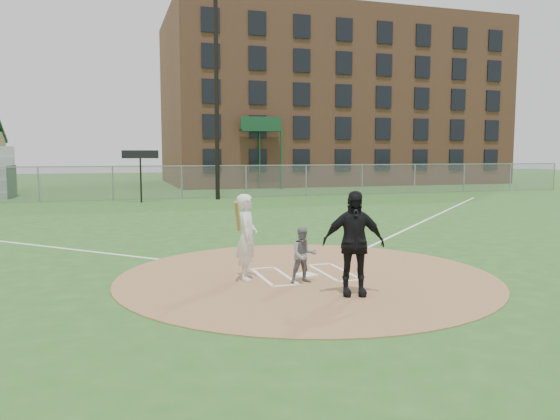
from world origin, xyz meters
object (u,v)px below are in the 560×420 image
object	(u,v)px
home_plate	(305,275)
batter_at_plate	(247,237)
catcher	(304,255)
umpire	(353,243)

from	to	relation	value
home_plate	batter_at_plate	xyz separation A→B (m)	(-1.33, 0.05, 0.92)
catcher	umpire	world-z (taller)	umpire
catcher	home_plate	bearing A→B (deg)	69.16
home_plate	umpire	bearing A→B (deg)	-80.90
home_plate	catcher	distance (m)	0.90
catcher	batter_at_plate	world-z (taller)	batter_at_plate
home_plate	batter_at_plate	bearing A→B (deg)	177.67
home_plate	batter_at_plate	world-z (taller)	batter_at_plate
umpire	batter_at_plate	bearing A→B (deg)	146.39
umpire	catcher	bearing A→B (deg)	130.85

